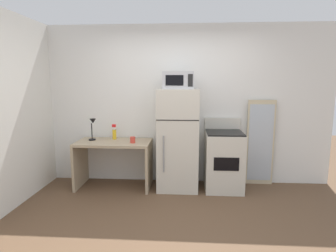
{
  "coord_description": "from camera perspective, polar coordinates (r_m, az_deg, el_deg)",
  "views": [
    {
      "loc": [
        0.14,
        -2.92,
        1.69
      ],
      "look_at": [
        -0.13,
        1.1,
        1.04
      ],
      "focal_mm": 29.62,
      "sensor_mm": 36.0,
      "label": 1
    }
  ],
  "objects": [
    {
      "name": "wall_back_white",
      "position": [
        4.64,
        2.1,
        4.33
      ],
      "size": [
        5.0,
        0.1,
        2.6
      ],
      "primitive_type": "cube",
      "color": "white",
      "rests_on": "ground"
    },
    {
      "name": "spray_bottle",
      "position": [
        4.63,
        -10.98,
        -1.49
      ],
      "size": [
        0.06,
        0.06,
        0.25
      ],
      "color": "yellow",
      "rests_on": "desk"
    },
    {
      "name": "leaning_mirror",
      "position": [
        4.78,
        18.45,
        -3.28
      ],
      "size": [
        0.44,
        0.03,
        1.4
      ],
      "color": "#C6B793",
      "rests_on": "ground"
    },
    {
      "name": "oven_range",
      "position": [
        4.47,
        11.36,
        -6.92
      ],
      "size": [
        0.58,
        0.61,
        1.1
      ],
      "color": "beige",
      "rests_on": "ground"
    },
    {
      "name": "microwave",
      "position": [
        4.24,
        2.13,
        9.37
      ],
      "size": [
        0.46,
        0.35,
        0.26
      ],
      "color": "#B7B7BC",
      "rests_on": "refrigerator"
    },
    {
      "name": "desk_lamp",
      "position": [
        4.6,
        -15.25,
        0.08
      ],
      "size": [
        0.14,
        0.12,
        0.35
      ],
      "color": "black",
      "rests_on": "desk"
    },
    {
      "name": "ground_plane",
      "position": [
        3.38,
        1.04,
        -20.84
      ],
      "size": [
        12.0,
        12.0,
        0.0
      ],
      "primitive_type": "plane",
      "color": "brown"
    },
    {
      "name": "desk",
      "position": [
        4.55,
        -11.04,
        -5.88
      ],
      "size": [
        1.17,
        0.63,
        0.75
      ],
      "color": "tan",
      "rests_on": "ground"
    },
    {
      "name": "refrigerator",
      "position": [
        4.36,
        2.06,
        -2.8
      ],
      "size": [
        0.63,
        0.61,
        1.58
      ],
      "color": "beige",
      "rests_on": "ground"
    },
    {
      "name": "coffee_mug",
      "position": [
        4.32,
        -7.28,
        -2.84
      ],
      "size": [
        0.08,
        0.08,
        0.09
      ],
      "primitive_type": "cylinder",
      "color": "#D83F33",
      "rests_on": "desk"
    }
  ]
}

